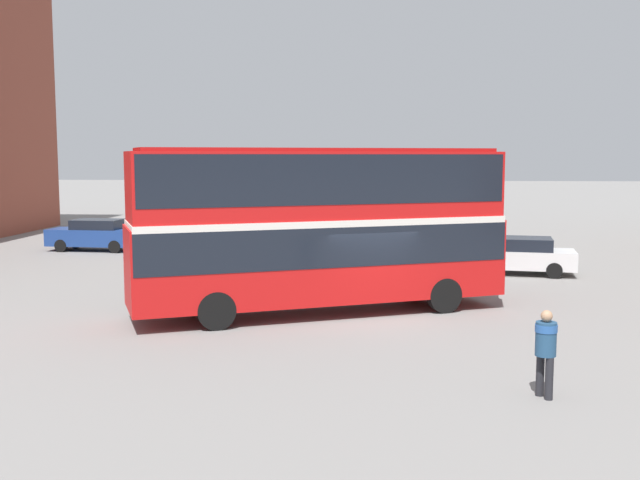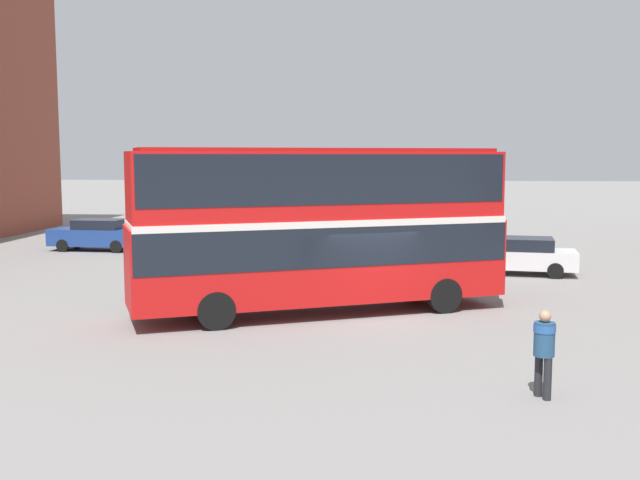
{
  "view_description": "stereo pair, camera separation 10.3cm",
  "coord_description": "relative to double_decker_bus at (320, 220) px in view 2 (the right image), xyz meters",
  "views": [
    {
      "loc": [
        0.1,
        -21.55,
        4.69
      ],
      "look_at": [
        -1.63,
        0.35,
        2.21
      ],
      "focal_mm": 42.0,
      "sensor_mm": 36.0,
      "label": 1
    },
    {
      "loc": [
        0.2,
        -21.54,
        4.69
      ],
      "look_at": [
        -1.63,
        0.35,
        2.21
      ],
      "focal_mm": 42.0,
      "sensor_mm": 36.0,
      "label": 2
    }
  ],
  "objects": [
    {
      "name": "double_decker_bus",
      "position": [
        0.0,
        0.0,
        0.0
      ],
      "size": [
        11.2,
        6.67,
        4.91
      ],
      "rotation": [
        0.0,
        0.0,
        0.41
      ],
      "color": "red",
      "rests_on": "ground_plane"
    },
    {
      "name": "parked_car_kerb_near",
      "position": [
        -12.29,
        13.97,
        -2.03
      ],
      "size": [
        4.59,
        2.02,
        1.55
      ],
      "rotation": [
        0.0,
        0.0,
        3.07
      ],
      "color": "navy",
      "rests_on": "ground_plane"
    },
    {
      "name": "pedestrian_foreground",
      "position": [
        4.97,
        -7.46,
        -1.75
      ],
      "size": [
        0.58,
        0.58,
        1.74
      ],
      "rotation": [
        0.0,
        0.0,
        3.63
      ],
      "color": "#232328",
      "rests_on": "ground_plane"
    },
    {
      "name": "ground_plane",
      "position": [
        1.63,
        -0.35,
        -2.81
      ],
      "size": [
        240.0,
        240.0,
        0.0
      ],
      "primitive_type": "plane",
      "color": "gray"
    },
    {
      "name": "parked_car_kerb_far",
      "position": [
        7.24,
        8.12,
        -2.07
      ],
      "size": [
        4.75,
        2.52,
        1.46
      ],
      "rotation": [
        0.0,
        0.0,
        2.99
      ],
      "color": "silver",
      "rests_on": "ground_plane"
    }
  ]
}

